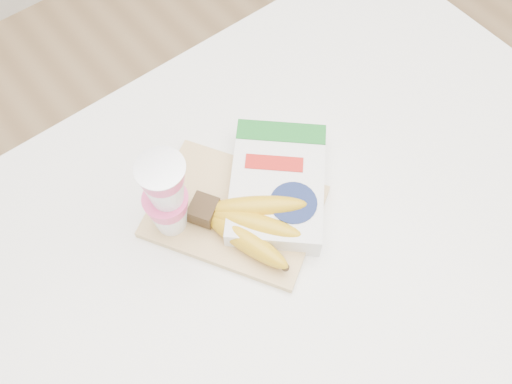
# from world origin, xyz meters

# --- Properties ---
(room) EXTENTS (4.00, 4.00, 4.00)m
(room) POSITION_xyz_m (0.00, 0.00, 1.35)
(room) COLOR tan
(room) RESTS_ON ground
(table) EXTENTS (1.35, 0.90, 1.01)m
(table) POSITION_xyz_m (0.00, 0.00, 0.51)
(table) COLOR silver
(table) RESTS_ON ground
(cutting_board) EXTENTS (0.33, 0.36, 0.01)m
(cutting_board) POSITION_xyz_m (-0.04, 0.07, 1.02)
(cutting_board) COLOR #E4CC7D
(cutting_board) RESTS_ON table
(bananas) EXTENTS (0.19, 0.21, 0.07)m
(bananas) POSITION_xyz_m (-0.04, 0.03, 1.05)
(bananas) COLOR #382816
(bananas) RESTS_ON cutting_board
(yogurt_stack) EXTENTS (0.08, 0.08, 0.18)m
(yogurt_stack) POSITION_xyz_m (-0.14, 0.12, 1.12)
(yogurt_stack) COLOR white
(yogurt_stack) RESTS_ON cutting_board
(cereal_box) EXTENTS (0.29, 0.29, 0.05)m
(cereal_box) POSITION_xyz_m (0.05, 0.06, 1.04)
(cereal_box) COLOR white
(cereal_box) RESTS_ON table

